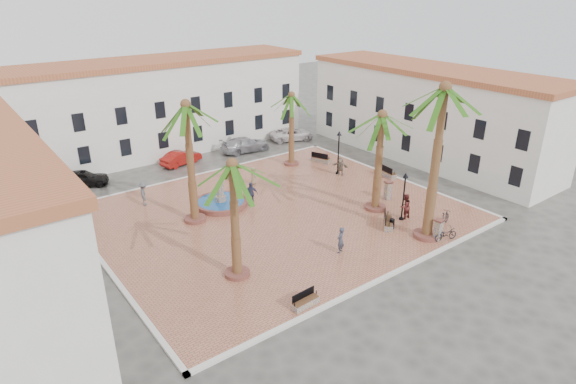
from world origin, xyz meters
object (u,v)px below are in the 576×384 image
bench_se (388,223)px  bench_ne (320,159)px  palm_nw (187,118)px  pedestrian_fountain_a (253,176)px  car_black (82,178)px  car_silver (246,145)px  cyclist_b (405,206)px  pedestrian_fountain_b (251,194)px  palm_s (443,104)px  bench_e (387,173)px  bicycle_a (446,234)px  pedestrian_north (144,194)px  palm_e (381,127)px  bollard_n (231,171)px  bollard_e (388,190)px  bicycle_b (444,218)px  palm_ne (292,103)px  bench_s (305,302)px  bollard_se (438,229)px  litter_bin (392,224)px  car_red (181,158)px  fountain (221,202)px  lamppost_e (339,145)px  palm_sw (233,178)px  pedestrian_east (340,166)px  cyclist_a (341,240)px  lamppost_s (404,188)px

bench_se → bench_ne: (5.03, 13.34, -0.01)m
palm_nw → pedestrian_fountain_a: palm_nw is taller
car_black → car_silver: car_silver is taller
cyclist_b → pedestrian_fountain_b: bearing=-46.8°
palm_s → bench_e: 14.53m
bicycle_a → pedestrian_fountain_b: 14.81m
bench_se → pedestrian_north: bearing=87.2°
palm_e → car_silver: (-0.28, 18.33, -5.96)m
car_silver → bollard_n: bearing=143.8°
bollard_e → bicycle_b: bearing=-92.0°
bench_ne → car_black: bearing=47.1°
pedestrian_fountain_a → pedestrian_fountain_b: (-2.53, -3.50, 0.17)m
bench_ne → bollard_e: size_ratio=1.29×
palm_ne → bench_s: bearing=-125.4°
bollard_se → bollard_e: (2.44, 6.72, -0.00)m
palm_s → palm_nw: bearing=134.3°
bench_ne → car_black: 21.89m
litter_bin → pedestrian_fountain_a: (-3.35, 12.89, 0.44)m
car_red → palm_e: bearing=-173.2°
litter_bin → bicycle_a: bearing=-65.1°
fountain → lamppost_e: lamppost_e is taller
bench_ne → bench_s: bearing=116.1°
car_black → palm_sw: bearing=-149.1°
lamppost_e → car_red: (-10.23, 11.40, -2.21)m
pedestrian_north → pedestrian_east: size_ratio=1.14×
pedestrian_north → car_red: pedestrian_north is taller
palm_e → palm_ne: bearing=85.5°
palm_sw → pedestrian_north: 14.06m
lamppost_e → litter_bin: bearing=-112.3°
bicycle_b → bench_ne: bearing=-20.1°
palm_sw → cyclist_a: size_ratio=4.12×
bollard_n → pedestrian_fountain_a: pedestrian_fountain_a is taller
palm_sw → cyclist_a: (6.74, -1.74, -5.36)m
car_red → pedestrian_north: bearing=123.0°
fountain → bicycle_b: 16.93m
bench_s → lamppost_e: 20.44m
pedestrian_fountain_b → car_black: pedestrian_fountain_b is taller
palm_sw → litter_bin: 13.45m
bollard_e → bollard_n: bearing=125.3°
cyclist_a → pedestrian_north: 16.46m
pedestrian_fountain_a → bollard_se: bearing=-118.4°
lamppost_s → bicycle_a: size_ratio=2.13×
bench_s → cyclist_a: cyclist_a is taller
pedestrian_fountain_b → pedestrian_east: bearing=36.6°
cyclist_a → car_black: (-10.06, 22.05, -0.31)m
bollard_e → bench_s: bearing=-153.7°
palm_s → car_red: (-6.93, 24.08, -8.71)m
bicycle_a → pedestrian_fountain_a: 17.01m
palm_ne → car_red: palm_ne is taller
bench_ne → pedestrian_east: 3.82m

